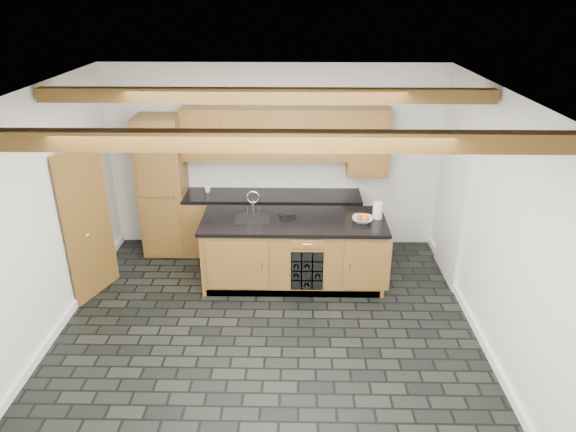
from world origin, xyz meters
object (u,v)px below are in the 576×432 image
island (294,251)px  fruit_bowl (362,220)px  paper_towel (378,210)px  kitchen_scale (288,215)px

island → fruit_bowl: (0.90, -0.05, 0.50)m
island → paper_towel: 1.26m
fruit_bowl → paper_towel: size_ratio=1.21×
paper_towel → fruit_bowl: bearing=-148.4°
island → fruit_bowl: size_ratio=9.34×
island → kitchen_scale: bearing=134.0°
kitchen_scale → fruit_bowl: bearing=-23.5°
island → paper_towel: bearing=4.1°
island → fruit_bowl: fruit_bowl is taller
kitchen_scale → paper_towel: bearing=-15.8°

